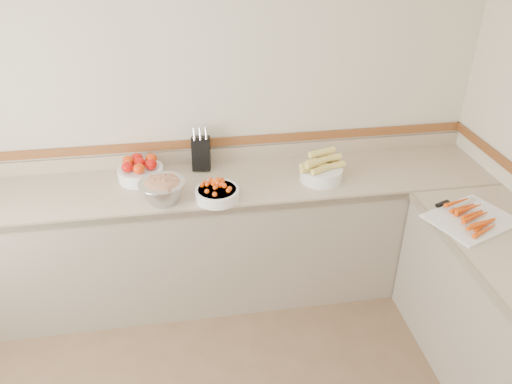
{
  "coord_description": "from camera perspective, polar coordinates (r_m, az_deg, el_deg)",
  "views": [
    {
      "loc": [
        -0.06,
        -1.2,
        2.54
      ],
      "look_at": [
        0.35,
        1.35,
        1.0
      ],
      "focal_mm": 35.0,
      "sensor_mm": 36.0,
      "label": 1
    }
  ],
  "objects": [
    {
      "name": "back_wall",
      "position": [
        3.43,
        -7.6,
        9.36
      ],
      "size": [
        4.0,
        0.0,
        4.0
      ],
      "primitive_type": "plane",
      "rotation": [
        1.57,
        0.0,
        0.0
      ],
      "color": "beige",
      "rests_on": "ground_plane"
    },
    {
      "name": "cherry_tomato_bowl",
      "position": [
        3.11,
        -4.47,
        -0.01
      ],
      "size": [
        0.28,
        0.28,
        0.15
      ],
      "color": "white",
      "rests_on": "counter_back"
    },
    {
      "name": "counter_back",
      "position": [
        3.55,
        -6.44,
        -5.37
      ],
      "size": [
        4.0,
        0.65,
        1.08
      ],
      "color": "tan",
      "rests_on": "ground_plane"
    },
    {
      "name": "cutting_board",
      "position": [
        3.18,
        23.42,
        -2.7
      ],
      "size": [
        0.57,
        0.51,
        0.07
      ],
      "color": "white",
      "rests_on": "counter_right"
    },
    {
      "name": "corn_bowl",
      "position": [
        3.34,
        7.45,
        2.51
      ],
      "size": [
        0.32,
        0.29,
        0.21
      ],
      "color": "white",
      "rests_on": "counter_back"
    },
    {
      "name": "rhubarb_bowl",
      "position": [
        3.11,
        -10.62,
        0.31
      ],
      "size": [
        0.29,
        0.29,
        0.17
      ],
      "color": "#B2B2BA",
      "rests_on": "counter_back"
    },
    {
      "name": "tomato_bowl",
      "position": [
        3.41,
        -13.08,
        2.46
      ],
      "size": [
        0.3,
        0.3,
        0.15
      ],
      "color": "white",
      "rests_on": "counter_back"
    },
    {
      "name": "knife_block",
      "position": [
        3.45,
        -6.29,
        4.54
      ],
      "size": [
        0.14,
        0.16,
        0.3
      ],
      "color": "black",
      "rests_on": "counter_back"
    }
  ]
}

